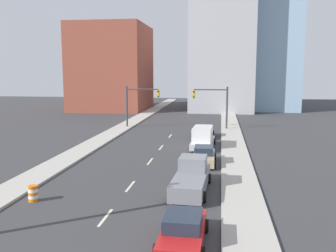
# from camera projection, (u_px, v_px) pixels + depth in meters

# --- Properties ---
(sidewalk_left) EXTENTS (2.50, 93.63, 0.16)m
(sidewalk_left) POSITION_uv_depth(u_px,v_px,m) (134.00, 121.00, 57.36)
(sidewalk_left) COLOR #ADA89E
(sidewalk_left) RESTS_ON ground
(sidewalk_right) EXTENTS (2.50, 93.63, 0.16)m
(sidewalk_right) POSITION_uv_depth(u_px,v_px,m) (230.00, 123.00, 55.35)
(sidewalk_right) COLOR #ADA89E
(sidewalk_right) RESTS_ON ground
(lane_stripe_at_9m) EXTENTS (0.16, 2.40, 0.01)m
(lane_stripe_at_9m) POSITION_uv_depth(u_px,v_px,m) (105.00, 217.00, 19.67)
(lane_stripe_at_9m) COLOR beige
(lane_stripe_at_9m) RESTS_ON ground
(lane_stripe_at_15m) EXTENTS (0.16, 2.40, 0.01)m
(lane_stripe_at_15m) POSITION_uv_depth(u_px,v_px,m) (130.00, 186.00, 25.02)
(lane_stripe_at_15m) COLOR beige
(lane_stripe_at_15m) RESTS_ON ground
(lane_stripe_at_22m) EXTENTS (0.16, 2.40, 0.01)m
(lane_stripe_at_22m) POSITION_uv_depth(u_px,v_px,m) (150.00, 161.00, 31.99)
(lane_stripe_at_22m) COLOR beige
(lane_stripe_at_22m) RESTS_ON ground
(lane_stripe_at_28m) EXTENTS (0.16, 2.40, 0.01)m
(lane_stripe_at_28m) POSITION_uv_depth(u_px,v_px,m) (161.00, 147.00, 37.83)
(lane_stripe_at_28m) COLOR beige
(lane_stripe_at_28m) RESTS_ON ground
(lane_stripe_at_35m) EXTENTS (0.16, 2.40, 0.01)m
(lane_stripe_at_35m) POSITION_uv_depth(u_px,v_px,m) (170.00, 136.00, 44.67)
(lane_stripe_at_35m) COLOR beige
(lane_stripe_at_35m) RESTS_ON ground
(building_brick_left) EXTENTS (14.00, 16.00, 16.79)m
(building_brick_left) POSITION_uv_depth(u_px,v_px,m) (112.00, 68.00, 75.22)
(building_brick_left) COLOR brown
(building_brick_left) RESTS_ON ground
(building_office_center) EXTENTS (12.00, 20.00, 31.01)m
(building_office_center) POSITION_uv_depth(u_px,v_px,m) (222.00, 32.00, 75.11)
(building_office_center) COLOR #A8A8AD
(building_office_center) RESTS_ON ground
(building_glass_right) EXTENTS (13.00, 20.00, 40.96)m
(building_glass_right) POSITION_uv_depth(u_px,v_px,m) (264.00, 9.00, 77.15)
(building_glass_right) COLOR #8CADC6
(building_glass_right) RESTS_ON ground
(traffic_signal_left) EXTENTS (4.65, 0.35, 5.67)m
(traffic_signal_left) POSITION_uv_depth(u_px,v_px,m) (137.00, 101.00, 50.74)
(traffic_signal_left) COLOR #38383D
(traffic_signal_left) RESTS_ON ground
(traffic_signal_right) EXTENTS (4.65, 0.35, 5.67)m
(traffic_signal_right) POSITION_uv_depth(u_px,v_px,m) (216.00, 101.00, 49.26)
(traffic_signal_right) COLOR #38383D
(traffic_signal_right) RESTS_ON ground
(traffic_barrel) EXTENTS (0.56, 0.56, 0.95)m
(traffic_barrel) POSITION_uv_depth(u_px,v_px,m) (33.00, 193.00, 22.10)
(traffic_barrel) COLOR orange
(traffic_barrel) RESTS_ON ground
(sedan_red) EXTENTS (2.16, 4.66, 1.41)m
(sedan_red) POSITION_uv_depth(u_px,v_px,m) (183.00, 231.00, 16.52)
(sedan_red) COLOR red
(sedan_red) RESTS_ON ground
(pickup_truck_gray) EXTENTS (2.46, 6.37, 2.06)m
(pickup_truck_gray) POSITION_uv_depth(u_px,v_px,m) (191.00, 178.00, 24.13)
(pickup_truck_gray) COLOR slate
(pickup_truck_gray) RESTS_ON ground
(sedan_tan) EXTENTS (2.07, 4.38, 1.50)m
(sedan_tan) POSITION_uv_depth(u_px,v_px,m) (204.00, 156.00, 30.94)
(sedan_tan) COLOR tan
(sedan_tan) RESTS_ON ground
(box_truck_silver) EXTENTS (2.55, 5.92, 2.13)m
(box_truck_silver) POSITION_uv_depth(u_px,v_px,m) (203.00, 138.00, 37.68)
(box_truck_silver) COLOR #B2B2BC
(box_truck_silver) RESTS_ON ground
(sedan_blue) EXTENTS (2.13, 4.50, 1.47)m
(sedan_blue) POSITION_uv_depth(u_px,v_px,m) (205.00, 132.00, 43.70)
(sedan_blue) COLOR navy
(sedan_blue) RESTS_ON ground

